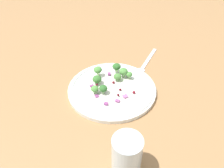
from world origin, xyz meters
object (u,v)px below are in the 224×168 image
at_px(broccoli_floret_2, 98,70).
at_px(fork, 146,62).
at_px(plate, 112,89).
at_px(broccoli_floret_1, 123,72).
at_px(broccoli_floret_0, 103,89).
at_px(water_glass, 127,154).

distance_m(broccoli_floret_2, fork, 0.20).
distance_m(plate, fork, 0.20).
relative_size(plate, broccoli_floret_1, 9.44).
height_order(plate, broccoli_floret_0, broccoli_floret_0).
xyz_separation_m(broccoli_floret_2, water_glass, (-0.31, -0.09, 0.01)).
bearing_deg(broccoli_floret_0, broccoli_floret_1, -35.21).
xyz_separation_m(plate, broccoli_floret_2, (0.06, 0.05, 0.03)).
bearing_deg(plate, broccoli_floret_0, 138.72).
bearing_deg(plate, broccoli_floret_1, -31.74).
xyz_separation_m(plate, water_glass, (-0.25, -0.04, 0.04)).
bearing_deg(broccoli_floret_1, broccoli_floret_2, 87.96).
relative_size(plate, broccoli_floret_0, 10.65).
bearing_deg(plate, broccoli_floret_2, 40.29).
bearing_deg(broccoli_floret_2, plate, -139.71).
bearing_deg(broccoli_floret_1, water_glass, -177.93).
height_order(broccoli_floret_1, water_glass, water_glass).
xyz_separation_m(plate, broccoli_floret_0, (-0.03, 0.02, 0.02)).
height_order(broccoli_floret_0, fork, broccoli_floret_0).
bearing_deg(fork, broccoli_floret_0, 143.25).
height_order(broccoli_floret_1, broccoli_floret_2, same).
distance_m(fork, water_glass, 0.42).
bearing_deg(broccoli_floret_2, broccoli_floret_0, -163.94).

